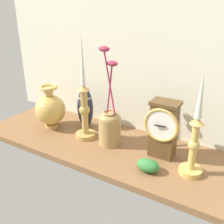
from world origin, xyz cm
name	(u,v)px	position (x,y,z in cm)	size (l,w,h in cm)	color
ground_plane	(100,144)	(0.00, 0.00, -1.20)	(100.00, 36.00, 2.40)	brown
back_wall	(124,52)	(0.00, 18.50, 32.50)	(120.00, 2.00, 65.00)	silver
mantel_clock	(163,128)	(24.79, 2.66, 11.04)	(12.34, 7.99, 20.92)	brown
candlestick_tall_left	(194,140)	(36.84, -2.44, 12.25)	(7.54, 7.54, 34.90)	#DAB158
candlestick_tall_center	(84,107)	(-7.16, 0.06, 13.13)	(8.24, 8.24, 42.38)	tan
brass_vase_bulbous	(51,109)	(-25.72, 0.32, 8.53)	(13.17, 13.17, 19.03)	tan
brass_vase_jar	(110,124)	(4.13, 0.64, 8.44)	(9.58, 8.62, 37.44)	#A9884F
tall_ceramic_vase	(85,108)	(-12.60, 7.77, 9.15)	(6.82, 6.82, 18.02)	#242940
ivy_sprig	(148,166)	(24.42, -8.47, 2.07)	(7.79, 5.45, 4.14)	#307437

